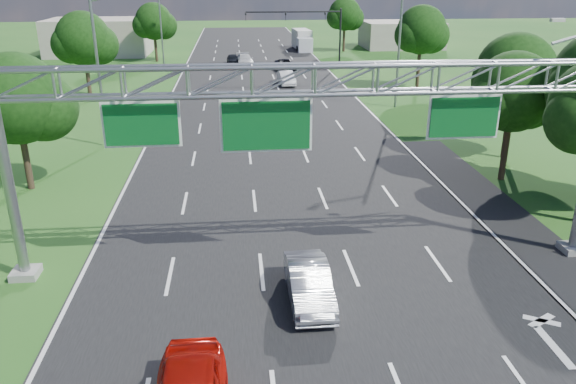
{
  "coord_description": "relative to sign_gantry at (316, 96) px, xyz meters",
  "views": [
    {
      "loc": [
        -2.59,
        -8.13,
        11.07
      ],
      "look_at": [
        -0.63,
        12.74,
        2.89
      ],
      "focal_mm": 35.0,
      "sensor_mm": 36.0,
      "label": 1
    }
  ],
  "objects": [
    {
      "name": "ground",
      "position": [
        -0.33,
        18.0,
        -6.89
      ],
      "size": [
        220.0,
        220.0,
        0.0
      ],
      "primitive_type": "plane",
      "color": "#1C5118",
      "rests_on": "ground"
    },
    {
      "name": "road",
      "position": [
        -0.33,
        18.0,
        -6.89
      ],
      "size": [
        18.0,
        180.0,
        0.02
      ],
      "primitive_type": "cube",
      "color": "black",
      "rests_on": "ground"
    },
    {
      "name": "road_flare",
      "position": [
        9.87,
        2.0,
        -6.89
      ],
      "size": [
        3.0,
        30.0,
        0.02
      ],
      "primitive_type": "cube",
      "color": "black",
      "rests_on": "ground"
    },
    {
      "name": "sign_gantry",
      "position": [
        0.0,
        0.0,
        0.0
      ],
      "size": [
        23.5,
        1.0,
        9.56
      ],
      "color": "gray",
      "rests_on": "ground"
    },
    {
      "name": "traffic_signal",
      "position": [
        7.15,
        53.0,
        -1.72
      ],
      "size": [
        12.21,
        0.24,
        7.0
      ],
      "color": "black",
      "rests_on": "ground"
    },
    {
      "name": "streetlight_l_near",
      "position": [
        -11.63,
        18.0,
        -1.31
      ],
      "size": [
        2.97,
        0.22,
        10.16
      ],
      "color": "gray",
      "rests_on": "ground"
    },
    {
      "name": "streetlight_l_far",
      "position": [
        -11.63,
        53.0,
        -1.31
      ],
      "size": [
        2.97,
        0.22,
        10.16
      ],
      "color": "gray",
      "rests_on": "ground"
    },
    {
      "name": "streetlight_r_mid",
      "position": [
        10.97,
        28.0,
        -1.31
      ],
      "size": [
        2.97,
        0.22,
        10.16
      ],
      "color": "gray",
      "rests_on": "ground"
    },
    {
      "name": "tree_cluster_right",
      "position": [
        14.47,
        7.19,
        -1.58
      ],
      "size": [
        9.91,
        14.6,
        8.68
      ],
      "color": "#2D2116",
      "rests_on": "ground"
    },
    {
      "name": "tree_verge_la",
      "position": [
        -14.25,
        10.04,
        -2.13
      ],
      "size": [
        5.76,
        4.8,
        7.4
      ],
      "color": "#2D2116",
      "rests_on": "ground"
    },
    {
      "name": "tree_verge_lb",
      "position": [
        -16.25,
        33.04,
        -1.48
      ],
      "size": [
        5.76,
        4.8,
        8.06
      ],
      "color": "#2D2116",
      "rests_on": "ground"
    },
    {
      "name": "tree_verge_lc",
      "position": [
        -13.25,
        58.04,
        -1.92
      ],
      "size": [
        5.76,
        4.8,
        7.62
      ],
      "color": "#2D2116",
      "rests_on": "ground"
    },
    {
      "name": "tree_verge_rd",
      "position": [
        15.75,
        36.04,
        -1.26
      ],
      "size": [
        5.76,
        4.8,
        8.28
      ],
      "color": "#2D2116",
      "rests_on": "ground"
    },
    {
      "name": "tree_verge_re",
      "position": [
        13.75,
        66.04,
        -1.7
      ],
      "size": [
        5.76,
        4.8,
        7.84
      ],
      "color": "#2D2116",
      "rests_on": "ground"
    },
    {
      "name": "building_left",
      "position": [
        -22.33,
        66.0,
        -4.39
      ],
      "size": [
        14.0,
        10.0,
        5.0
      ],
      "primitive_type": "cube",
      "color": "#A39588",
      "rests_on": "ground"
    },
    {
      "name": "building_right",
      "position": [
        23.67,
        70.0,
        -4.89
      ],
      "size": [
        12.0,
        9.0,
        4.0
      ],
      "primitive_type": "cube",
      "color": "#A39588",
      "rests_on": "ground"
    },
    {
      "name": "silver_sedan",
      "position": [
        -0.53,
        -2.73,
        -6.2
      ],
      "size": [
        1.51,
        4.21,
        1.38
      ],
      "primitive_type": "imported",
      "rotation": [
        0.0,
        0.0,
        0.01
      ],
      "color": "#9DA0A8",
      "rests_on": "ground"
    },
    {
      "name": "car_queue_a",
      "position": [
        -1.61,
        53.51,
        -6.2
      ],
      "size": [
        2.39,
        4.95,
        1.39
      ],
      "primitive_type": "imported",
      "rotation": [
        0.0,
        0.0,
        0.1
      ],
      "color": "silver",
      "rests_on": "ground"
    },
    {
      "name": "car_queue_b",
      "position": [
        3.29,
        49.17,
        -6.25
      ],
      "size": [
        2.63,
        4.85,
        1.29
      ],
      "primitive_type": "imported",
      "rotation": [
        0.0,
        0.0,
        0.11
      ],
      "color": "black",
      "rests_on": "ground"
    },
    {
      "name": "car_queue_c",
      "position": [
        -3.08,
        54.57,
        -6.25
      ],
      "size": [
        1.84,
        3.87,
        1.28
      ],
      "primitive_type": "imported",
      "rotation": [
        0.0,
        0.0,
        0.09
      ],
      "color": "black",
      "rests_on": "ground"
    },
    {
      "name": "car_queue_d",
      "position": [
        2.51,
        39.5,
        -6.19
      ],
      "size": [
        1.8,
        4.35,
        1.4
      ],
      "primitive_type": "imported",
      "rotation": [
        0.0,
        0.0,
        0.08
      ],
      "color": "silver",
      "rests_on": "ground"
    },
    {
      "name": "box_truck",
      "position": [
        7.67,
        68.82,
        -5.47
      ],
      "size": [
        2.67,
        7.95,
        2.96
      ],
      "rotation": [
        0.0,
        0.0,
        0.07
      ],
      "color": "beige",
      "rests_on": "ground"
    }
  ]
}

